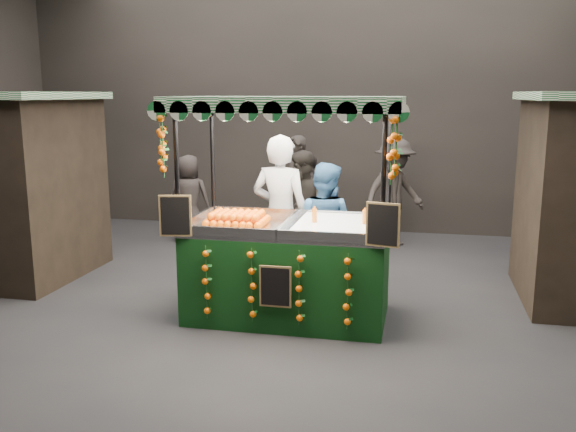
# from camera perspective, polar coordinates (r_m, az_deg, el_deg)

# --- Properties ---
(ground) EXTENTS (12.00, 12.00, 0.00)m
(ground) POSITION_cam_1_polar(r_m,az_deg,el_deg) (7.25, -2.04, -9.52)
(ground) COLOR black
(ground) RESTS_ON ground
(market_hall) EXTENTS (12.10, 10.10, 5.05)m
(market_hall) POSITION_cam_1_polar(r_m,az_deg,el_deg) (6.83, -2.25, 18.07)
(market_hall) COLOR black
(market_hall) RESTS_ON ground
(juice_stall) EXTENTS (2.63, 1.54, 2.54)m
(juice_stall) POSITION_cam_1_polar(r_m,az_deg,el_deg) (7.07, 0.05, -3.34)
(juice_stall) COLOR black
(juice_stall) RESTS_ON ground
(vendor_grey) EXTENTS (0.82, 0.60, 2.07)m
(vendor_grey) POSITION_cam_1_polar(r_m,az_deg,el_deg) (7.90, -0.70, 0.06)
(vendor_grey) COLOR gray
(vendor_grey) RESTS_ON ground
(vendor_blue) EXTENTS (0.99, 0.87, 1.72)m
(vendor_blue) POSITION_cam_1_polar(r_m,az_deg,el_deg) (7.98, 3.36, -1.15)
(vendor_blue) COLOR #274E7C
(vendor_blue) RESTS_ON ground
(shopper_0) EXTENTS (0.79, 0.62, 1.92)m
(shopper_0) POSITION_cam_1_polar(r_m,az_deg,el_deg) (11.20, -19.73, 2.32)
(shopper_0) COLOR #2D2825
(shopper_0) RESTS_ON ground
(shopper_1) EXTENTS (1.05, 1.06, 1.72)m
(shopper_1) POSITION_cam_1_polar(r_m,az_deg,el_deg) (9.51, 1.37, 0.91)
(shopper_1) COLOR #2D2925
(shopper_1) RESTS_ON ground
(shopper_2) EXTENTS (0.97, 0.87, 1.58)m
(shopper_2) POSITION_cam_1_polar(r_m,az_deg,el_deg) (10.41, 2.00, 1.40)
(shopper_2) COLOR #2C2523
(shopper_2) RESTS_ON ground
(shopper_3) EXTENTS (1.36, 1.29, 1.85)m
(shopper_3) POSITION_cam_1_polar(r_m,az_deg,el_deg) (10.61, 9.80, 2.16)
(shopper_3) COLOR #2E2825
(shopper_3) RESTS_ON ground
(shopper_4) EXTENTS (0.78, 0.54, 1.53)m
(shopper_4) POSITION_cam_1_polar(r_m,az_deg,el_deg) (10.96, -9.17, 1.64)
(shopper_4) COLOR #2C2624
(shopper_4) RESTS_ON ground
(shopper_6) EXTENTS (0.74, 0.82, 1.87)m
(shopper_6) POSITION_cam_1_polar(r_m,az_deg,el_deg) (10.72, 0.69, 2.49)
(shopper_6) COLOR black
(shopper_6) RESTS_ON ground
(shopper_7) EXTENTS (0.90, 1.08, 1.73)m
(shopper_7) POSITION_cam_1_polar(r_m,az_deg,el_deg) (11.86, -19.38, 2.35)
(shopper_7) COLOR #2D2825
(shopper_7) RESTS_ON ground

